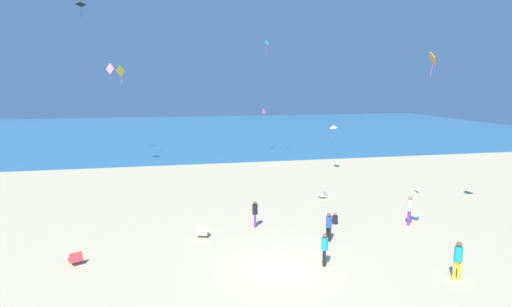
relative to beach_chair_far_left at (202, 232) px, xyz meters
name	(u,v)px	position (x,y,z in m)	size (l,w,h in m)	color
ground_plane	(244,201)	(3.14, 5.79, -0.30)	(120.00, 120.00, 0.00)	#C6B58C
ocean_water	(205,130)	(3.14, 48.80, -0.27)	(120.00, 60.00, 0.05)	teal
beach_chair_far_left	(202,232)	(0.00, 0.00, 0.00)	(0.73, 0.74, 0.65)	white
beach_chair_mid_beach	(75,258)	(-5.74, -1.95, -0.02)	(0.78, 0.85, 0.58)	#D13D3D
beach_chair_near_camera	(323,194)	(8.82, 5.42, -0.03)	(0.66, 0.62, 0.57)	white
cooler_box	(414,217)	(12.53, 0.29, -0.17)	(0.44, 0.57, 0.25)	#2D56B7
person_0	(324,247)	(5.11, -4.22, 0.57)	(0.37, 0.37, 1.50)	black
person_1	(335,219)	(7.63, 0.53, -0.05)	(0.40, 0.58, 0.66)	black
person_2	(458,258)	(10.01, -6.41, 0.64)	(0.44, 0.44, 1.63)	yellow
person_3	(410,208)	(11.69, -0.49, 0.69)	(0.48, 0.48, 1.72)	purple
person_4	(329,225)	(6.32, -1.73, 0.57)	(0.40, 0.40, 1.50)	black
person_5	(255,212)	(2.99, 0.92, 0.57)	(0.36, 0.36, 1.50)	purple
kite_yellow	(121,71)	(-6.85, 22.54, 8.99)	(0.74, 0.90, 1.85)	yellow
kite_teal	(267,44)	(7.89, 19.76, 11.75)	(0.49, 0.34, 1.49)	#1EADAD
kite_pink	(110,69)	(-7.21, 18.64, 9.07)	(0.84, 0.69, 1.44)	pink
kite_black	(81,4)	(-10.35, 23.28, 15.61)	(0.86, 0.70, 1.57)	black
kite_orange	(433,59)	(12.92, 0.27, 9.02)	(0.29, 0.74, 1.31)	orange
kite_magenta	(264,111)	(8.66, 24.68, 4.65)	(0.60, 0.51, 1.28)	#DB3DA8
kite_white	(333,127)	(12.60, 13.08, 3.88)	(0.69, 0.86, 1.25)	white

